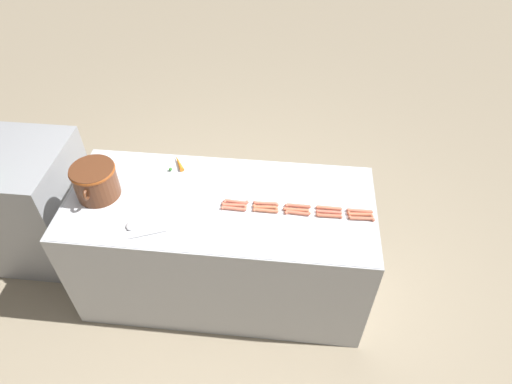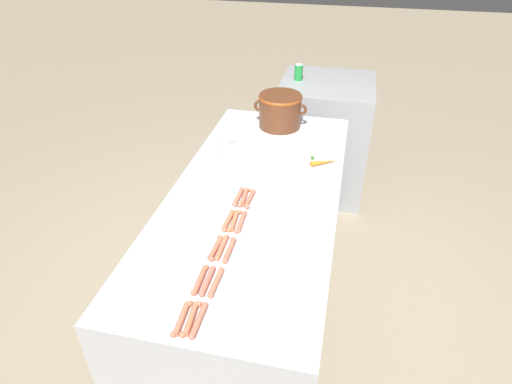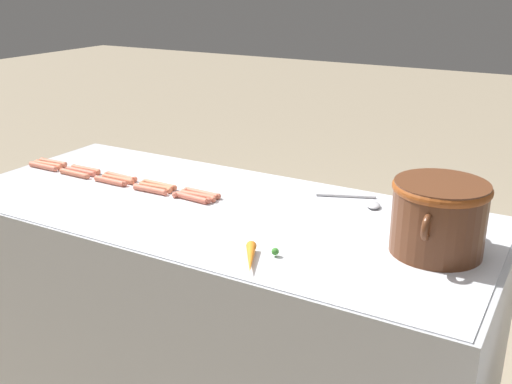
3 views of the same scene
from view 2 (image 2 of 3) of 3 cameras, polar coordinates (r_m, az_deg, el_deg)
ground_plane at (r=2.86m, az=-0.06°, el=-15.15°), size 20.00×20.00×0.00m
griddle_counter at (r=2.53m, az=-0.06°, el=-8.33°), size 0.86×1.98×0.92m
back_cabinet at (r=3.76m, az=8.81°, el=7.08°), size 0.74×0.74×0.98m
hot_dog_0 at (r=1.62m, az=-9.78°, el=-16.10°), size 0.03×0.16×0.02m
hot_dog_1 at (r=1.74m, az=-7.39°, el=-11.38°), size 0.03×0.16×0.02m
hot_dog_2 at (r=1.87m, az=-5.36°, el=-7.33°), size 0.03×0.16×0.02m
hot_dog_3 at (r=2.02m, az=-3.70°, el=-3.74°), size 0.03×0.16×0.02m
hot_dog_4 at (r=2.17m, az=-2.34°, el=-0.61°), size 0.03×0.16×0.02m
hot_dog_5 at (r=1.62m, az=-8.57°, el=-16.18°), size 0.03×0.16×0.02m
hot_dog_6 at (r=1.73m, az=-6.41°, el=-11.56°), size 0.02×0.16×0.02m
hot_dog_7 at (r=1.87m, az=-4.52°, el=-7.25°), size 0.02×0.16×0.02m
hot_dog_8 at (r=2.01m, az=-2.88°, el=-3.78°), size 0.03×0.16×0.02m
hot_dog_9 at (r=2.17m, az=-1.59°, el=-0.68°), size 0.03×0.16×0.02m
hot_dog_10 at (r=1.61m, az=-7.57°, el=-16.39°), size 0.02×0.16×0.02m
hot_dog_11 at (r=1.73m, az=-5.35°, el=-11.74°), size 0.03×0.16×0.02m
hot_dog_12 at (r=1.86m, az=-3.65°, el=-7.60°), size 0.02×0.16×0.02m
hot_dog_13 at (r=2.01m, az=-2.04°, el=-3.93°), size 0.03×0.16×0.02m
hot_dog_14 at (r=2.16m, az=-0.86°, el=-0.89°), size 0.03×0.16×0.02m
bean_pot at (r=2.87m, az=3.20°, el=10.87°), size 0.35×0.28×0.22m
serving_spoon at (r=2.69m, az=-3.90°, el=6.48°), size 0.14×0.26×0.02m
carrot at (r=2.49m, az=8.95°, el=3.96°), size 0.17×0.11×0.03m
soda_can at (r=3.57m, az=5.66°, el=15.42°), size 0.07×0.07×0.13m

